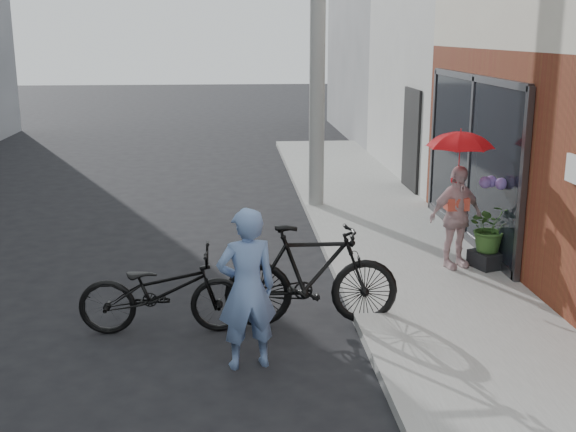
{
  "coord_description": "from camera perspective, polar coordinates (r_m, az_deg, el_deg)",
  "views": [
    {
      "loc": [
        -0.5,
        -7.04,
        3.23
      ],
      "look_at": [
        0.19,
        1.29,
        1.1
      ],
      "focal_mm": 45.0,
      "sensor_mm": 36.0,
      "label": 1
    }
  ],
  "objects": [
    {
      "name": "ground",
      "position": [
        7.76,
        -0.61,
        -10.29
      ],
      "size": [
        80.0,
        80.0,
        0.0
      ],
      "primitive_type": "plane",
      "color": "black",
      "rests_on": "ground"
    },
    {
      "name": "sidewalk",
      "position": [
        9.93,
        10.76,
        -4.59
      ],
      "size": [
        2.2,
        24.0,
        0.12
      ],
      "primitive_type": "cube",
      "color": "gray",
      "rests_on": "ground"
    },
    {
      "name": "curb",
      "position": [
        9.69,
        4.11,
        -4.84
      ],
      "size": [
        0.12,
        24.0,
        0.12
      ],
      "primitive_type": "cube",
      "color": "#9E9E99",
      "rests_on": "ground"
    },
    {
      "name": "plaster_building",
      "position": [
        17.79,
        21.63,
        14.21
      ],
      "size": [
        8.0,
        6.0,
        7.0
      ],
      "primitive_type": "cube",
      "color": "silver",
      "rests_on": "ground"
    },
    {
      "name": "east_building_far",
      "position": [
        24.29,
        14.24,
        14.52
      ],
      "size": [
        8.0,
        8.0,
        7.0
      ],
      "primitive_type": "cube",
      "color": "gray",
      "rests_on": "ground"
    },
    {
      "name": "utility_pole",
      "position": [
        13.14,
        2.37,
        15.47
      ],
      "size": [
        0.28,
        0.28,
        7.0
      ],
      "primitive_type": "cylinder",
      "color": "#9E9E99",
      "rests_on": "ground"
    },
    {
      "name": "officer",
      "position": [
        7.05,
        -3.28,
        -5.77
      ],
      "size": [
        0.66,
        0.51,
        1.63
      ],
      "primitive_type": "imported",
      "rotation": [
        0.0,
        0.0,
        3.36
      ],
      "color": "#6A87BC",
      "rests_on": "ground"
    },
    {
      "name": "bike_left",
      "position": [
        8.06,
        -9.86,
        -5.85
      ],
      "size": [
        1.85,
        0.67,
        0.97
      ],
      "primitive_type": "imported",
      "rotation": [
        0.0,
        0.0,
        1.55
      ],
      "color": "black",
      "rests_on": "ground"
    },
    {
      "name": "bike_right",
      "position": [
        8.11,
        1.9,
        -4.72
      ],
      "size": [
        1.96,
        0.56,
        1.18
      ],
      "primitive_type": "imported",
      "rotation": [
        0.0,
        0.0,
        1.57
      ],
      "color": "black",
      "rests_on": "ground"
    },
    {
      "name": "kimono_woman",
      "position": [
        9.96,
        13.12,
        -0.07
      ],
      "size": [
        0.89,
        0.6,
        1.4
      ],
      "primitive_type": "imported",
      "rotation": [
        0.0,
        0.0,
        0.35
      ],
      "color": "beige",
      "rests_on": "sidewalk"
    },
    {
      "name": "parasol",
      "position": [
        9.76,
        13.47,
        6.03
      ],
      "size": [
        0.84,
        0.84,
        0.74
      ],
      "primitive_type": "imported",
      "color": "red",
      "rests_on": "kimono_woman"
    },
    {
      "name": "planter",
      "position": [
        10.23,
        15.54,
        -3.29
      ],
      "size": [
        0.53,
        0.53,
        0.22
      ],
      "primitive_type": "cube",
      "rotation": [
        0.0,
        0.0,
        0.35
      ],
      "color": "black",
      "rests_on": "sidewalk"
    },
    {
      "name": "potted_plant",
      "position": [
        10.11,
        15.71,
        -0.87
      ],
      "size": [
        0.61,
        0.53,
        0.68
      ],
      "primitive_type": "imported",
      "color": "#376227",
      "rests_on": "planter"
    }
  ]
}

